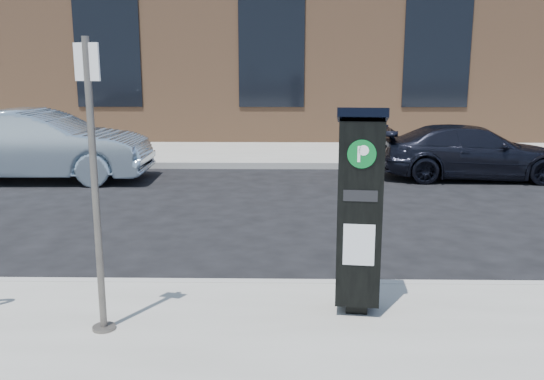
{
  "coord_description": "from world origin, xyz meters",
  "views": [
    {
      "loc": [
        0.34,
        -5.93,
        2.41
      ],
      "look_at": [
        0.22,
        0.5,
        1.05
      ],
      "focal_mm": 38.0,
      "sensor_mm": 36.0,
      "label": 1
    }
  ],
  "objects_px": {
    "parking_kiosk": "(360,209)",
    "car_dark": "(472,152)",
    "sign_pole": "(95,191)",
    "car_silver": "(39,145)"
  },
  "relations": [
    {
      "from": "parking_kiosk",
      "to": "car_dark",
      "type": "distance_m",
      "value": 8.37
    },
    {
      "from": "parking_kiosk",
      "to": "car_dark",
      "type": "xyz_separation_m",
      "value": [
        3.51,
        7.58,
        -0.55
      ]
    },
    {
      "from": "car_dark",
      "to": "parking_kiosk",
      "type": "bearing_deg",
      "value": 156.98
    },
    {
      "from": "sign_pole",
      "to": "car_silver",
      "type": "height_order",
      "value": "sign_pole"
    },
    {
      "from": "sign_pole",
      "to": "car_silver",
      "type": "xyz_separation_m",
      "value": [
        -3.7,
        7.62,
        -0.62
      ]
    },
    {
      "from": "parking_kiosk",
      "to": "sign_pole",
      "type": "height_order",
      "value": "sign_pole"
    },
    {
      "from": "parking_kiosk",
      "to": "car_dark",
      "type": "relative_size",
      "value": 0.47
    },
    {
      "from": "sign_pole",
      "to": "car_dark",
      "type": "xyz_separation_m",
      "value": [
        5.8,
        8.03,
        -0.81
      ]
    },
    {
      "from": "car_dark",
      "to": "car_silver",
      "type": "bearing_deg",
      "value": 94.28
    },
    {
      "from": "sign_pole",
      "to": "parking_kiosk",
      "type": "bearing_deg",
      "value": 25.83
    }
  ]
}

